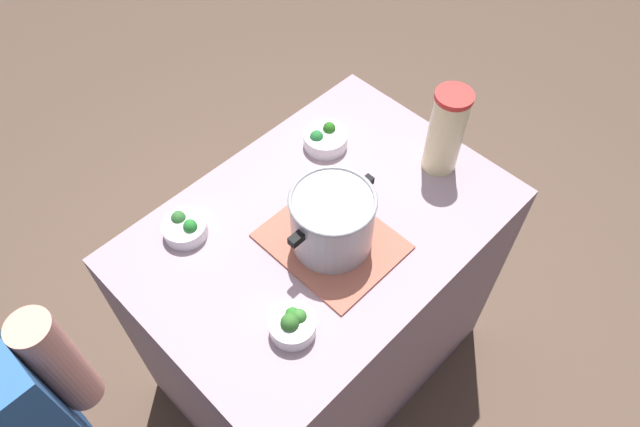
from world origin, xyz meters
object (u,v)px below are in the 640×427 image
(broccoli_bowl_center, at_px, (293,324))
(broccoli_bowl_front, at_px, (325,139))
(broccoli_bowl_back, at_px, (185,227))
(cooking_pot, at_px, (332,220))
(lemonade_pitcher, at_px, (446,131))

(broccoli_bowl_center, bearing_deg, broccoli_bowl_front, -142.70)
(broccoli_bowl_front, relative_size, broccoli_bowl_back, 1.11)
(broccoli_bowl_center, bearing_deg, cooking_pot, -155.84)
(broccoli_bowl_front, distance_m, broccoli_bowl_back, 0.52)
(broccoli_bowl_front, bearing_deg, lemonade_pitcher, 121.35)
(cooking_pot, height_order, lemonade_pitcher, lemonade_pitcher)
(lemonade_pitcher, distance_m, broccoli_bowl_center, 0.71)
(cooking_pot, distance_m, broccoli_bowl_front, 0.38)
(broccoli_bowl_front, distance_m, broccoli_bowl_center, 0.64)
(broccoli_bowl_front, relative_size, broccoli_bowl_center, 1.18)
(cooking_pot, bearing_deg, broccoli_bowl_back, -49.74)
(broccoli_bowl_back, bearing_deg, lemonade_pitcher, 153.89)
(cooking_pot, height_order, broccoli_bowl_front, cooking_pot)
(broccoli_bowl_center, xyz_separation_m, broccoli_bowl_back, (0.01, -0.43, -0.01))
(cooking_pot, bearing_deg, broccoli_bowl_front, -132.70)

